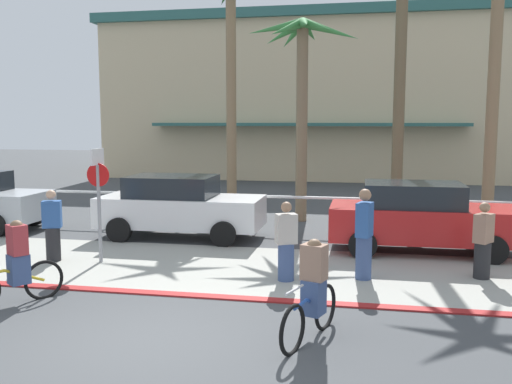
{
  "coord_description": "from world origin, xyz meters",
  "views": [
    {
      "loc": [
        3.02,
        -7.23,
        3.15
      ],
      "look_at": [
        0.46,
        6.0,
        1.45
      ],
      "focal_mm": 39.27,
      "sensor_mm": 36.0,
      "label": 1
    }
  ],
  "objects_px": {
    "stop_sign_bike_lane": "(98,189)",
    "pedestrian_1": "(286,245)",
    "palm_tree_3": "(402,13)",
    "pedestrian_2": "(53,229)",
    "cyclist_blue_1": "(312,292)",
    "pedestrian_0": "(364,238)",
    "cyclist_yellow_0": "(16,265)",
    "palm_tree_2": "(302,63)",
    "palm_tree_1": "(230,48)",
    "car_red_2": "(421,217)",
    "car_white_1": "(179,206)",
    "pedestrian_3": "(483,244)",
    "palm_tree_4": "(498,26)"
  },
  "relations": [
    {
      "from": "stop_sign_bike_lane",
      "to": "palm_tree_3",
      "type": "xyz_separation_m",
      "value": [
        6.78,
        6.92,
        4.78
      ]
    },
    {
      "from": "palm_tree_1",
      "to": "pedestrian_0",
      "type": "bearing_deg",
      "value": -60.96
    },
    {
      "from": "palm_tree_4",
      "to": "pedestrian_0",
      "type": "relative_size",
      "value": 4.27
    },
    {
      "from": "palm_tree_4",
      "to": "car_white_1",
      "type": "bearing_deg",
      "value": -158.43
    },
    {
      "from": "stop_sign_bike_lane",
      "to": "pedestrian_1",
      "type": "distance_m",
      "value": 4.44
    },
    {
      "from": "car_red_2",
      "to": "palm_tree_2",
      "type": "bearing_deg",
      "value": 131.05
    },
    {
      "from": "palm_tree_1",
      "to": "cyclist_yellow_0",
      "type": "xyz_separation_m",
      "value": [
        -1.08,
        -11.32,
        -5.05
      ]
    },
    {
      "from": "stop_sign_bike_lane",
      "to": "cyclist_yellow_0",
      "type": "relative_size",
      "value": 1.69
    },
    {
      "from": "stop_sign_bike_lane",
      "to": "pedestrian_1",
      "type": "xyz_separation_m",
      "value": [
        4.28,
        -0.67,
        -0.95
      ]
    },
    {
      "from": "pedestrian_2",
      "to": "pedestrian_3",
      "type": "relative_size",
      "value": 1.04
    },
    {
      "from": "car_red_2",
      "to": "cyclist_blue_1",
      "type": "relative_size",
      "value": 2.54
    },
    {
      "from": "cyclist_blue_1",
      "to": "pedestrian_3",
      "type": "distance_m",
      "value": 4.83
    },
    {
      "from": "palm_tree_2",
      "to": "car_red_2",
      "type": "distance_m",
      "value": 6.46
    },
    {
      "from": "palm_tree_1",
      "to": "pedestrian_2",
      "type": "distance_m",
      "value": 10.07
    },
    {
      "from": "stop_sign_bike_lane",
      "to": "palm_tree_1",
      "type": "distance_m",
      "value": 9.37
    },
    {
      "from": "stop_sign_bike_lane",
      "to": "car_white_1",
      "type": "xyz_separation_m",
      "value": [
        0.84,
        2.97,
        -0.81
      ]
    },
    {
      "from": "stop_sign_bike_lane",
      "to": "cyclist_blue_1",
      "type": "height_order",
      "value": "stop_sign_bike_lane"
    },
    {
      "from": "stop_sign_bike_lane",
      "to": "palm_tree_1",
      "type": "bearing_deg",
      "value": 83.36
    },
    {
      "from": "palm_tree_2",
      "to": "cyclist_blue_1",
      "type": "distance_m",
      "value": 10.65
    },
    {
      "from": "car_red_2",
      "to": "pedestrian_3",
      "type": "relative_size",
      "value": 2.81
    },
    {
      "from": "palm_tree_3",
      "to": "car_red_2",
      "type": "bearing_deg",
      "value": -85.75
    },
    {
      "from": "palm_tree_1",
      "to": "palm_tree_3",
      "type": "bearing_deg",
      "value": -14.22
    },
    {
      "from": "palm_tree_4",
      "to": "pedestrian_0",
      "type": "xyz_separation_m",
      "value": [
        -3.7,
        -6.66,
        -5.05
      ]
    },
    {
      "from": "stop_sign_bike_lane",
      "to": "cyclist_blue_1",
      "type": "bearing_deg",
      "value": -34.78
    },
    {
      "from": "palm_tree_4",
      "to": "cyclist_yellow_0",
      "type": "relative_size",
      "value": 5.16
    },
    {
      "from": "pedestrian_0",
      "to": "pedestrian_1",
      "type": "distance_m",
      "value": 1.56
    },
    {
      "from": "palm_tree_3",
      "to": "palm_tree_4",
      "type": "relative_size",
      "value": 1.16
    },
    {
      "from": "stop_sign_bike_lane",
      "to": "cyclist_blue_1",
      "type": "xyz_separation_m",
      "value": [
        5.06,
        -3.51,
        -0.98
      ]
    },
    {
      "from": "cyclist_yellow_0",
      "to": "pedestrian_0",
      "type": "distance_m",
      "value": 6.47
    },
    {
      "from": "palm_tree_3",
      "to": "pedestrian_2",
      "type": "distance_m",
      "value": 12.0
    },
    {
      "from": "pedestrian_0",
      "to": "pedestrian_3",
      "type": "relative_size",
      "value": 1.17
    },
    {
      "from": "palm_tree_4",
      "to": "pedestrian_3",
      "type": "bearing_deg",
      "value": -102.48
    },
    {
      "from": "palm_tree_3",
      "to": "car_white_1",
      "type": "height_order",
      "value": "palm_tree_3"
    },
    {
      "from": "pedestrian_0",
      "to": "pedestrian_1",
      "type": "xyz_separation_m",
      "value": [
        -1.51,
        -0.4,
        -0.13
      ]
    },
    {
      "from": "cyclist_blue_1",
      "to": "palm_tree_3",
      "type": "bearing_deg",
      "value": 80.64
    },
    {
      "from": "palm_tree_2",
      "to": "pedestrian_0",
      "type": "bearing_deg",
      "value": -72.97
    },
    {
      "from": "car_red_2",
      "to": "stop_sign_bike_lane",
      "type": "bearing_deg",
      "value": -161.48
    },
    {
      "from": "pedestrian_1",
      "to": "car_white_1",
      "type": "bearing_deg",
      "value": 133.34
    },
    {
      "from": "palm_tree_4",
      "to": "car_red_2",
      "type": "distance_m",
      "value": 6.86
    },
    {
      "from": "palm_tree_3",
      "to": "cyclist_yellow_0",
      "type": "relative_size",
      "value": 5.99
    },
    {
      "from": "cyclist_yellow_0",
      "to": "cyclist_blue_1",
      "type": "distance_m",
      "value": 5.2
    },
    {
      "from": "pedestrian_0",
      "to": "pedestrian_2",
      "type": "height_order",
      "value": "pedestrian_0"
    },
    {
      "from": "palm_tree_4",
      "to": "cyclist_blue_1",
      "type": "distance_m",
      "value": 12.03
    },
    {
      "from": "stop_sign_bike_lane",
      "to": "cyclist_yellow_0",
      "type": "height_order",
      "value": "stop_sign_bike_lane"
    },
    {
      "from": "palm_tree_3",
      "to": "palm_tree_4",
      "type": "height_order",
      "value": "palm_tree_3"
    },
    {
      "from": "palm_tree_2",
      "to": "car_white_1",
      "type": "height_order",
      "value": "palm_tree_2"
    },
    {
      "from": "car_white_1",
      "to": "cyclist_blue_1",
      "type": "distance_m",
      "value": 7.73
    },
    {
      "from": "car_white_1",
      "to": "pedestrian_1",
      "type": "bearing_deg",
      "value": -46.66
    },
    {
      "from": "cyclist_blue_1",
      "to": "pedestrian_2",
      "type": "distance_m",
      "value": 7.03
    },
    {
      "from": "palm_tree_1",
      "to": "cyclist_blue_1",
      "type": "xyz_separation_m",
      "value": [
        4.08,
        -11.9,
        -5.05
      ]
    }
  ]
}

